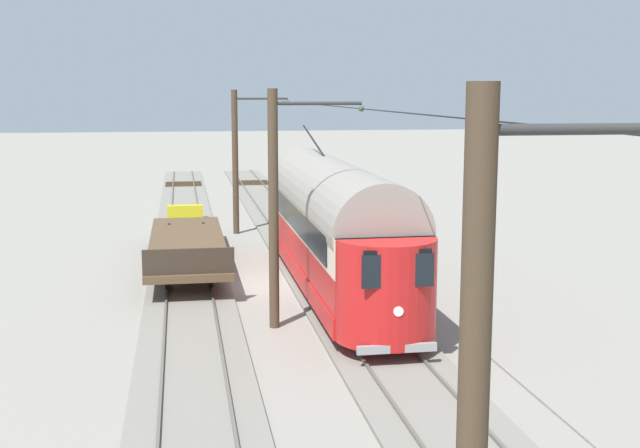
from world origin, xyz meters
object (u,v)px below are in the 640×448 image
object	(u,v)px
catenary_pole_mid_near	(276,205)
vintage_streetcar	(335,224)
catenary_pole_mid_far	(480,442)
switch_stand	(323,222)
catenary_pole_foreground	(237,159)
flatcar_adjacent	(187,245)
track_end_bumper	(185,213)

from	to	relation	value
catenary_pole_mid_near	vintage_streetcar	bearing A→B (deg)	-121.51
vintage_streetcar	catenary_pole_mid_far	xyz separation A→B (m)	(2.37, 19.39, 1.20)
switch_stand	catenary_pole_foreground	bearing A→B (deg)	-24.72
catenary_pole_mid_near	switch_stand	bearing A→B (deg)	-105.19
flatcar_adjacent	catenary_pole_mid_far	size ratio (longest dim) A/B	1.78
flatcar_adjacent	switch_stand	size ratio (longest dim) A/B	9.53
switch_stand	track_end_bumper	world-z (taller)	switch_stand
vintage_streetcar	catenary_pole_foreground	distance (m)	11.94
switch_stand	track_end_bumper	size ratio (longest dim) A/B	0.69
flatcar_adjacent	switch_stand	world-z (taller)	flatcar_adjacent
switch_stand	track_end_bumper	xyz separation A→B (m)	(6.13, -5.96, -0.30)
vintage_streetcar	track_end_bumper	xyz separation A→B (m)	(4.76, -15.87, -1.85)
catenary_pole_mid_near	track_end_bumper	distance (m)	20.12
catenary_pole_foreground	switch_stand	xyz separation A→B (m)	(-3.74, 1.72, -2.75)
catenary_pole_mid_far	flatcar_adjacent	bearing A→B (deg)	-84.29
catenary_pole_mid_near	catenary_pole_mid_far	size ratio (longest dim) A/B	1.00
switch_stand	vintage_streetcar	bearing A→B (deg)	82.14
catenary_pole_mid_far	switch_stand	size ratio (longest dim) A/B	5.35
catenary_pole_mid_near	switch_stand	xyz separation A→B (m)	(-3.74, -13.79, -2.75)
catenary_pole_foreground	switch_stand	bearing A→B (deg)	155.28
flatcar_adjacent	catenary_pole_foreground	xyz separation A→B (m)	(-2.39, -7.15, 2.60)
flatcar_adjacent	catenary_pole_foreground	world-z (taller)	catenary_pole_foreground
flatcar_adjacent	switch_stand	xyz separation A→B (m)	(-6.13, -5.43, -0.16)
vintage_streetcar	catenary_pole_foreground	xyz separation A→B (m)	(2.37, -11.64, 1.20)
catenary_pole_mid_far	track_end_bumper	bearing A→B (deg)	-86.13
catenary_pole_mid_near	switch_stand	world-z (taller)	catenary_pole_mid_near
flatcar_adjacent	track_end_bumper	size ratio (longest dim) A/B	6.54
vintage_streetcar	catenary_pole_mid_near	size ratio (longest dim) A/B	2.42
vintage_streetcar	catenary_pole_foreground	bearing A→B (deg)	-78.47
flatcar_adjacent	catenary_pole_mid_far	bearing A→B (deg)	95.71
catenary_pole_foreground	catenary_pole_mid_far	xyz separation A→B (m)	(0.00, 31.02, 0.00)
track_end_bumper	flatcar_adjacent	bearing A→B (deg)	90.00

